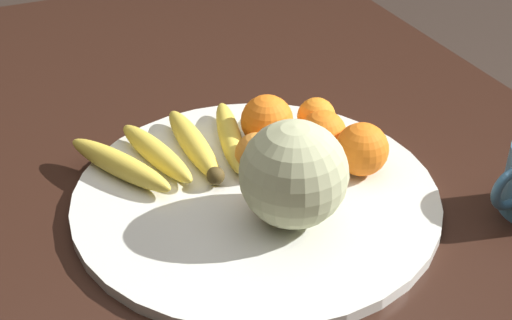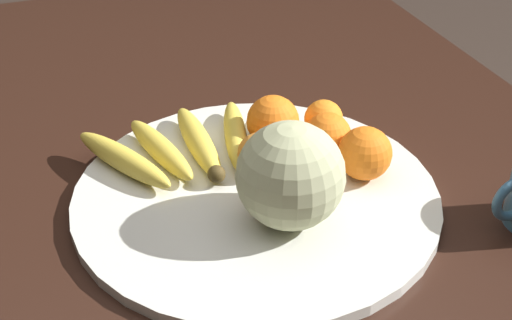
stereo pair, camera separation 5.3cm
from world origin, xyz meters
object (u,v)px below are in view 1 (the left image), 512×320
orange_back_right (316,117)px  produce_tag (270,156)px  fruit_bowl (256,196)px  orange_mid_center (256,154)px  orange_front_left (267,121)px  melon (294,174)px  orange_back_left (362,149)px  banana_bunch (195,145)px  kitchen_table (267,231)px  orange_front_right (323,134)px

orange_back_right → produce_tag: orange_back_right is taller
fruit_bowl → orange_mid_center: size_ratio=8.28×
orange_front_left → orange_back_right: 0.08m
melon → orange_back_left: 0.14m
orange_mid_center → orange_back_left: size_ratio=0.80×
fruit_bowl → banana_bunch: banana_bunch is taller
kitchen_table → orange_front_right: size_ratio=24.56×
kitchen_table → orange_back_right: (0.07, -0.11, 0.13)m
melon → kitchen_table: bearing=-6.5°
banana_bunch → melon: bearing=-161.2°
orange_front_left → orange_back_right: size_ratio=1.33×
kitchen_table → produce_tag: produce_tag is taller
orange_mid_center → orange_back_right: size_ratio=1.02×
orange_front_left → banana_bunch: bearing=84.1°
banana_bunch → orange_mid_center: size_ratio=5.77×
banana_bunch → orange_front_right: size_ratio=5.00×
melon → orange_back_left: bearing=-66.9°
orange_mid_center → fruit_bowl: bearing=155.8°
fruit_bowl → melon: size_ratio=3.62×
orange_front_left → orange_front_right: 0.08m
melon → produce_tag: (0.14, -0.03, -0.06)m
kitchen_table → orange_front_left: size_ratio=21.73×
orange_front_left → produce_tag: (-0.03, 0.01, -0.04)m
melon → banana_bunch: (0.18, 0.06, -0.05)m
orange_front_left → produce_tag: size_ratio=0.74×
fruit_bowl → orange_mid_center: 0.06m
fruit_bowl → orange_back_left: orange_back_left is taller
kitchen_table → orange_mid_center: orange_mid_center is taller
orange_back_left → orange_back_right: 0.11m
banana_bunch → orange_front_left: size_ratio=4.43×
orange_front_right → orange_mid_center: 0.10m
kitchen_table → produce_tag: size_ratio=16.17×
orange_mid_center → orange_front_right: bearing=-88.0°
orange_front_left → orange_mid_center: 0.07m
fruit_bowl → orange_front_left: size_ratio=6.35×
fruit_bowl → orange_back_right: (0.10, -0.14, 0.04)m
banana_bunch → orange_mid_center: bearing=-138.5°
melon → produce_tag: melon is taller
orange_front_right → orange_mid_center: bearing=92.0°
melon → orange_front_left: melon is taller
orange_front_right → orange_back_right: 0.06m
orange_back_right → kitchen_table: bearing=121.8°
kitchen_table → banana_bunch: bearing=42.5°
orange_back_left → kitchen_table: bearing=68.7°
kitchen_table → orange_back_right: size_ratio=28.94×
melon → orange_back_right: size_ratio=2.34×
orange_back_right → produce_tag: bearing=109.6°
fruit_bowl → orange_front_right: bearing=-69.1°
fruit_bowl → banana_bunch: 0.12m
banana_bunch → orange_front_right: bearing=-112.4°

